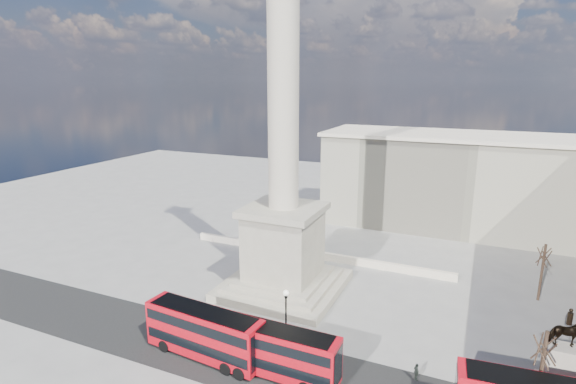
# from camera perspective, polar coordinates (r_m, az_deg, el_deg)

# --- Properties ---
(ground) EXTENTS (180.00, 180.00, 0.00)m
(ground) POSITION_cam_1_polar(r_m,az_deg,el_deg) (54.08, -2.81, -14.30)
(ground) COLOR gray
(ground) RESTS_ON ground
(asphalt_road) EXTENTS (120.00, 9.00, 0.01)m
(asphalt_road) POSITION_cam_1_polar(r_m,az_deg,el_deg) (44.57, -2.82, -21.16)
(asphalt_road) COLOR black
(asphalt_road) RESTS_ON ground
(nelsons_column) EXTENTS (14.00, 14.00, 49.85)m
(nelsons_column) POSITION_cam_1_polar(r_m,az_deg,el_deg) (53.62, -0.58, 0.31)
(nelsons_column) COLOR #A49C88
(nelsons_column) RESTS_ON ground
(balustrade_wall) EXTENTS (40.00, 0.60, 1.10)m
(balustrade_wall) POSITION_cam_1_polar(r_m,az_deg,el_deg) (67.15, 3.38, -7.91)
(balustrade_wall) COLOR beige
(balustrade_wall) RESTS_ON ground
(building_northeast) EXTENTS (51.00, 17.00, 16.60)m
(building_northeast) POSITION_cam_1_polar(r_m,az_deg,el_deg) (84.21, 22.28, 1.14)
(building_northeast) COLOR beige
(building_northeast) RESTS_ON ground
(red_bus_a) EXTENTS (12.24, 3.73, 4.89)m
(red_bus_a) POSITION_cam_1_polar(r_m,az_deg,el_deg) (44.96, -10.53, -17.16)
(red_bus_a) COLOR #B90915
(red_bus_a) RESTS_ON ground
(red_bus_b) EXTENTS (11.41, 2.80, 4.62)m
(red_bus_b) POSITION_cam_1_polar(r_m,az_deg,el_deg) (42.01, -1.37, -19.59)
(red_bus_b) COLOR #B90915
(red_bus_b) RESTS_ON ground
(victorian_lamp) EXTENTS (0.56, 0.56, 6.52)m
(victorian_lamp) POSITION_cam_1_polar(r_m,az_deg,el_deg) (44.34, -0.26, -15.47)
(victorian_lamp) COLOR black
(victorian_lamp) RESTS_ON ground
(equestrian_statue) EXTENTS (3.52, 2.64, 7.45)m
(equestrian_statue) POSITION_cam_1_polar(r_m,az_deg,el_deg) (46.86, 31.51, -17.82)
(equestrian_statue) COLOR beige
(equestrian_statue) RESTS_ON ground
(bare_tree_near) EXTENTS (1.80, 1.80, 7.87)m
(bare_tree_near) POSITION_cam_1_polar(r_m,az_deg,el_deg) (40.63, 29.85, -16.67)
(bare_tree_near) COLOR #332319
(bare_tree_near) RESTS_ON ground
(bare_tree_far) EXTENTS (1.83, 1.83, 7.46)m
(bare_tree_far) POSITION_cam_1_polar(r_m,az_deg,el_deg) (60.85, 29.80, -6.87)
(bare_tree_far) COLOR #332319
(bare_tree_far) RESTS_ON ground
(pedestrian_crossing) EXTENTS (0.83, 1.03, 1.64)m
(pedestrian_crossing) POSITION_cam_1_polar(r_m,az_deg,el_deg) (43.84, 16.00, -21.13)
(pedestrian_crossing) COLOR #242A24
(pedestrian_crossing) RESTS_ON ground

